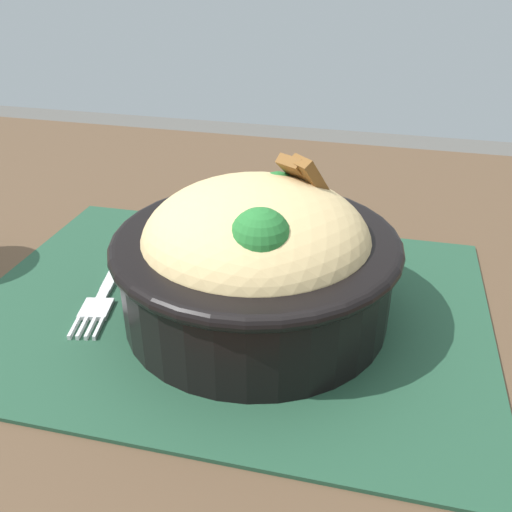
% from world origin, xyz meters
% --- Properties ---
extents(table, '(1.28, 0.83, 0.73)m').
position_xyz_m(table, '(0.00, 0.00, 0.67)').
color(table, '#4C3826').
rests_on(table, ground_plane).
extents(placemat, '(0.40, 0.30, 0.00)m').
position_xyz_m(placemat, '(0.00, 0.03, 0.73)').
color(placemat, '#1E422D').
rests_on(placemat, table).
extents(bowl, '(0.23, 0.23, 0.12)m').
position_xyz_m(bowl, '(-0.02, 0.04, 0.78)').
color(bowl, black).
rests_on(bowl, placemat).
extents(fork, '(0.04, 0.13, 0.00)m').
position_xyz_m(fork, '(0.10, 0.04, 0.74)').
color(fork, silver).
rests_on(fork, placemat).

